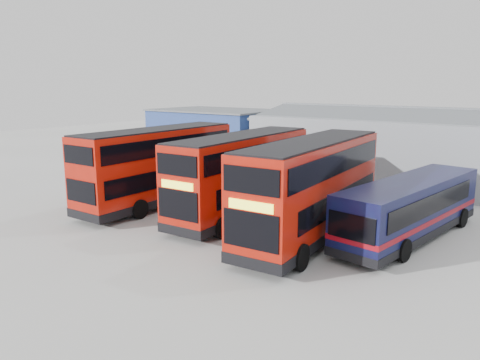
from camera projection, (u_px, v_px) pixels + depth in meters
ground_plane at (203, 227)px, 25.51m from camera, size 120.00×120.00×0.00m
office_block at (216, 135)px, 47.30m from camera, size 12.30×8.32×5.12m
maintenance_shed at (453, 151)px, 35.95m from camera, size 30.50×12.00×5.89m
double_decker_left at (158, 167)px, 29.73m from camera, size 3.21×11.75×4.93m
double_decker_centre at (242, 176)px, 27.18m from camera, size 3.50×11.60×4.84m
double_decker_right at (312, 190)px, 23.24m from camera, size 3.78×12.02×5.01m
single_decker_blue at (410, 210)px, 23.36m from camera, size 3.97×11.39×3.03m
panel_van at (147, 150)px, 45.84m from camera, size 2.57×5.50×2.35m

